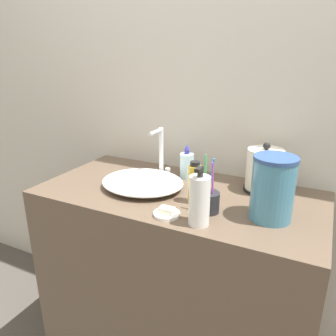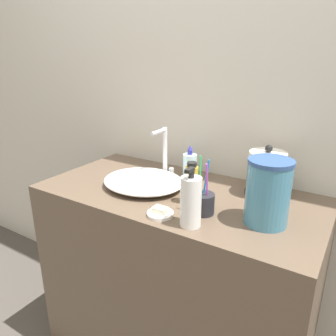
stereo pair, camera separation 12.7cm
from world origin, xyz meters
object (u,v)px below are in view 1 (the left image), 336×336
Objects in this scene: shampoo_bottle at (194,183)px; mouthwash_bottle at (187,165)px; faucet at (161,151)px; toothbrush_cup at (208,201)px; water_pitcher at (273,188)px; electric_kettle at (264,172)px; lotion_bottle at (199,200)px.

mouthwash_bottle is at bearing 119.79° from shampoo_bottle.
faucet is 0.43m from toothbrush_cup.
faucet is 0.58m from water_pitcher.
toothbrush_cup is 0.36m from mouthwash_bottle.
water_pitcher reaches higher than toothbrush_cup.
electric_kettle is 1.31× the size of mouthwash_bottle.
faucet reaches higher than water_pitcher.
shampoo_bottle is at bearing -60.21° from mouthwash_bottle.
lotion_bottle reaches higher than mouthwash_bottle.
water_pitcher is at bearing -20.82° from faucet.
faucet is 1.43× the size of mouthwash_bottle.
water_pitcher reaches higher than lotion_bottle.
mouthwash_bottle is at bearing 118.85° from lotion_bottle.
electric_kettle is 0.33m from toothbrush_cup.
shampoo_bottle is at bearing 178.96° from water_pitcher.
mouthwash_bottle is (-0.21, 0.29, 0.02)m from toothbrush_cup.
toothbrush_cup is (0.33, -0.26, -0.08)m from faucet.
lotion_bottle is at bearing -88.04° from toothbrush_cup.
electric_kettle is (0.47, 0.03, -0.04)m from faucet.
water_pitcher is (0.29, -0.01, 0.04)m from shampoo_bottle.
mouthwash_bottle is (-0.13, 0.23, -0.02)m from shampoo_bottle.
electric_kettle is 0.35m from mouthwash_bottle.
faucet is 1.06× the size of toothbrush_cup.
toothbrush_cup is 1.35× the size of mouthwash_bottle.
lotion_bottle is (-0.14, -0.39, 0.00)m from electric_kettle.
mouthwash_bottle is 0.49m from water_pitcher.
toothbrush_cup reaches higher than mouthwash_bottle.
electric_kettle is at bearing 107.07° from water_pitcher.
lotion_bottle is at bearing -144.21° from water_pitcher.
toothbrush_cup is at bearing -34.49° from shampoo_bottle.
electric_kettle is 1.02× the size of lotion_bottle.
mouthwash_bottle is (-0.21, 0.39, -0.03)m from lotion_bottle.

